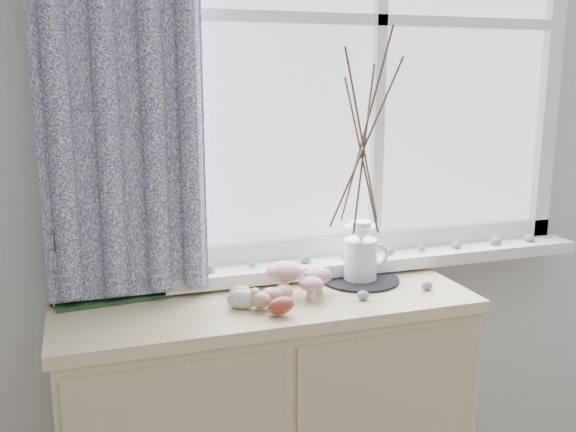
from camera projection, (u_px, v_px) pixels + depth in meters
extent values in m
cube|color=#B8B8B6|center=(288.00, 133.00, 2.03)|extent=(4.00, 0.04, 2.60)
cube|color=silver|center=(378.00, 21.00, 2.04)|extent=(1.30, 0.01, 1.40)
cube|color=white|center=(381.00, 259.00, 2.14)|extent=(1.45, 0.16, 0.04)
cube|color=beige|center=(266.00, 304.00, 1.85)|extent=(1.20, 0.45, 0.03)
cylinder|color=beige|center=(284.00, 283.00, 1.87)|extent=(0.03, 0.03, 0.07)
ellipsoid|color=maroon|center=(284.00, 272.00, 1.87)|extent=(0.11, 0.11, 0.06)
cylinder|color=beige|center=(311.00, 292.00, 1.83)|extent=(0.03, 0.03, 0.05)
ellipsoid|color=maroon|center=(311.00, 284.00, 1.83)|extent=(0.07, 0.07, 0.04)
cylinder|color=beige|center=(272.00, 300.00, 1.79)|extent=(0.03, 0.03, 0.04)
ellipsoid|color=maroon|center=(272.00, 293.00, 1.78)|extent=(0.06, 0.06, 0.03)
cylinder|color=beige|center=(318.00, 284.00, 1.89)|extent=(0.03, 0.03, 0.05)
ellipsoid|color=maroon|center=(318.00, 275.00, 1.88)|extent=(0.08, 0.08, 0.05)
ellipsoid|color=tan|center=(261.00, 300.00, 1.75)|extent=(0.06, 0.05, 0.07)
ellipsoid|color=tan|center=(240.00, 293.00, 1.80)|extent=(0.06, 0.05, 0.07)
ellipsoid|color=maroon|center=(281.00, 306.00, 1.71)|extent=(0.06, 0.05, 0.07)
ellipsoid|color=tan|center=(282.00, 294.00, 1.80)|extent=(0.06, 0.05, 0.07)
cylinder|color=black|center=(360.00, 280.00, 2.01)|extent=(0.25, 0.25, 0.01)
cylinder|color=white|center=(360.00, 259.00, 1.99)|extent=(0.11, 0.11, 0.13)
cone|color=white|center=(361.00, 233.00, 1.97)|extent=(0.10, 0.10, 0.05)
cylinder|color=white|center=(361.00, 226.00, 1.97)|extent=(0.06, 0.06, 0.03)
torus|color=white|center=(377.00, 256.00, 2.01)|extent=(0.08, 0.02, 0.08)
ellipsoid|color=gray|center=(363.00, 295.00, 1.84)|extent=(0.04, 0.03, 0.03)
ellipsoid|color=gray|center=(353.00, 278.00, 2.00)|extent=(0.04, 0.03, 0.03)
ellipsoid|color=gray|center=(427.00, 286.00, 1.92)|extent=(0.04, 0.03, 0.03)
ellipsoid|color=gray|center=(312.00, 278.00, 2.00)|extent=(0.04, 0.03, 0.03)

